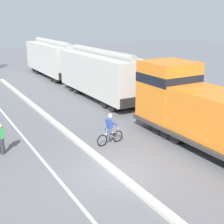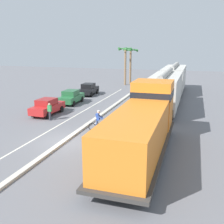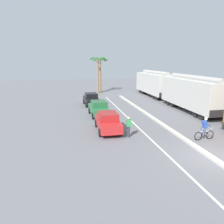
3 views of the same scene
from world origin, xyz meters
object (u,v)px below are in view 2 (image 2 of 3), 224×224
at_px(cyclist, 98,121).
at_px(pedestrian_by_cars, 50,111).
at_px(parked_car_green, 71,97).
at_px(palm_tree_far, 125,56).
at_px(hopper_car_middle, 174,78).
at_px(hopper_car_lead, 165,91).
at_px(parked_car_red, 47,107).
at_px(parked_car_black, 89,89).
at_px(palm_tree_near, 131,57).
at_px(locomotive, 143,126).

bearing_deg(cyclist, pedestrian_by_cars, 162.92).
height_order(parked_car_green, palm_tree_far, palm_tree_far).
relative_size(hopper_car_middle, parked_car_green, 2.48).
distance_m(hopper_car_lead, pedestrian_by_cars, 12.10).
height_order(cyclist, palm_tree_far, palm_tree_far).
distance_m(cyclist, pedestrian_by_cars, 5.62).
relative_size(parked_car_red, cyclist, 2.46).
bearing_deg(parked_car_red, cyclist, -27.13).
xyz_separation_m(parked_car_green, parked_car_black, (-0.22, 5.92, 0.00)).
distance_m(parked_car_black, cyclist, 16.25).
xyz_separation_m(hopper_car_middle, parked_car_green, (-10.93, -11.71, -1.26)).
bearing_deg(hopper_car_middle, palm_tree_near, 141.62).
distance_m(parked_car_red, parked_car_green, 5.37).
bearing_deg(cyclist, parked_car_green, 127.28).
xyz_separation_m(hopper_car_lead, palm_tree_far, (-8.76, 16.73, 2.85)).
relative_size(parked_car_green, palm_tree_near, 0.67).
distance_m(locomotive, parked_car_red, 12.83).
relative_size(parked_car_black, cyclist, 2.49).
relative_size(hopper_car_lead, pedestrian_by_cars, 6.54).
bearing_deg(parked_car_red, pedestrian_by_cars, -53.52).
bearing_deg(locomotive, parked_car_green, 132.23).
bearing_deg(parked_car_black, parked_car_red, -88.81).
distance_m(parked_car_red, parked_car_black, 11.29).
height_order(hopper_car_lead, hopper_car_middle, same).
distance_m(hopper_car_middle, pedestrian_by_cars, 21.20).
xyz_separation_m(parked_car_red, parked_car_black, (-0.23, 11.29, 0.00)).
relative_size(parked_car_green, parked_car_black, 1.00).
distance_m(parked_car_black, pedestrian_by_cars, 13.15).
relative_size(hopper_car_lead, hopper_car_middle, 1.00).
xyz_separation_m(locomotive, parked_car_green, (-10.93, 12.05, -0.98)).
relative_size(parked_car_red, pedestrian_by_cars, 2.60).
height_order(locomotive, pedestrian_by_cars, locomotive).
bearing_deg(cyclist, parked_car_red, 152.87).
distance_m(locomotive, hopper_car_lead, 12.16).
xyz_separation_m(hopper_car_lead, palm_tree_near, (-8.14, 18.05, 2.69)).
bearing_deg(parked_car_black, palm_tree_far, 77.66).
distance_m(parked_car_green, palm_tree_near, 18.79).
bearing_deg(hopper_car_lead, parked_car_green, -179.42).
height_order(hopper_car_middle, palm_tree_near, palm_tree_near).
bearing_deg(hopper_car_lead, palm_tree_far, 117.64).
bearing_deg(palm_tree_near, palm_tree_far, -115.32).
relative_size(locomotive, parked_car_green, 2.72).
xyz_separation_m(palm_tree_near, palm_tree_far, (-0.62, -1.31, 0.16)).
bearing_deg(locomotive, hopper_car_middle, 90.00).
bearing_deg(pedestrian_by_cars, palm_tree_far, 87.98).
height_order(parked_car_black, palm_tree_far, palm_tree_far).
bearing_deg(parked_car_black, parked_car_green, -87.90).
relative_size(parked_car_red, parked_car_green, 0.99).
bearing_deg(hopper_car_middle, cyclist, -101.68).
bearing_deg(hopper_car_middle, locomotive, -90.00).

